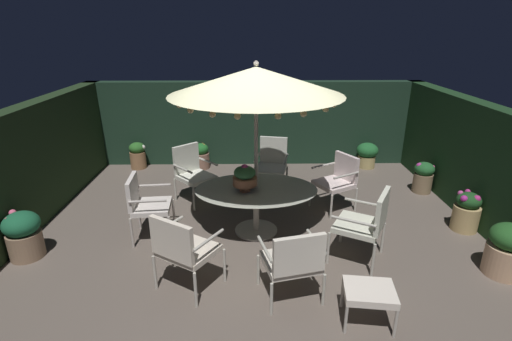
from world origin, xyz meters
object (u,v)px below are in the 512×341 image
object	(u,v)px
patio_dining_table	(256,197)
patio_chair_southwest	(294,260)
patio_chair_south	(183,247)
ottoman_footrest	(369,293)
patio_umbrella	(256,81)
patio_chair_northeast	(272,162)
patio_chair_southeast	(145,202)
potted_plant_back_left	(201,156)
patio_chair_north	(338,178)
potted_plant_right_near	(138,155)
potted_plant_right_far	(423,176)
potted_plant_front_corner	(507,249)
potted_plant_left_near	(467,211)
potted_plant_back_right	(367,154)
patio_chair_west	(367,221)
patio_chair_east	(192,170)
centerpiece_planter	(245,177)
potted_plant_left_far	(23,234)

from	to	relation	value
patio_dining_table	patio_chair_southwest	world-z (taller)	patio_chair_southwest
patio_chair_south	ottoman_footrest	xyz separation A→B (m)	(2.00, -0.56, -0.22)
patio_umbrella	patio_chair_northeast	size ratio (longest dim) A/B	2.53
patio_chair_southeast	potted_plant_back_left	xyz separation A→B (m)	(0.43, 2.95, -0.29)
patio_chair_north	potted_plant_right_near	xyz separation A→B (m)	(-3.95, 2.03, -0.24)
potted_plant_right_far	potted_plant_front_corner	bearing A→B (deg)	-91.41
patio_dining_table	patio_chair_south	world-z (taller)	patio_chair_south
patio_chair_southwest	potted_plant_left_near	distance (m)	3.23
patio_chair_southeast	patio_chair_southwest	distance (m)	2.45
patio_chair_northeast	patio_chair_south	world-z (taller)	patio_chair_northeast
patio_umbrella	patio_chair_south	world-z (taller)	patio_umbrella
patio_chair_southwest	potted_plant_right_far	xyz separation A→B (m)	(2.77, 3.00, -0.22)
potted_plant_back_right	patio_umbrella	bearing A→B (deg)	-131.75
patio_chair_west	potted_plant_right_far	xyz separation A→B (m)	(1.74, 2.22, -0.28)
patio_chair_south	potted_plant_back_left	world-z (taller)	patio_chair_south
patio_chair_north	patio_chair_east	size ratio (longest dim) A/B	0.94
centerpiece_planter	patio_chair_west	distance (m)	1.76
patio_chair_southeast	patio_chair_west	world-z (taller)	patio_chair_west
potted_plant_back_left	potted_plant_left_near	xyz separation A→B (m)	(4.37, -2.81, 0.03)
patio_dining_table	potted_plant_left_near	distance (m)	3.21
patio_chair_east	ottoman_footrest	bearing A→B (deg)	-54.13
patio_chair_east	potted_plant_left_far	xyz separation A→B (m)	(-2.00, -1.82, -0.21)
patio_chair_south	potted_plant_left_near	world-z (taller)	patio_chair_south
patio_chair_east	potted_plant_back_left	bearing A→B (deg)	92.13
patio_chair_southeast	potted_plant_back_left	bearing A→B (deg)	81.69
patio_chair_southwest	potted_plant_left_far	distance (m)	3.63
patio_umbrella	potted_plant_right_near	world-z (taller)	patio_umbrella
patio_chair_southeast	potted_plant_left_far	size ratio (longest dim) A/B	1.45
patio_chair_west	patio_chair_south	bearing A→B (deg)	-165.84
patio_dining_table	potted_plant_right_far	size ratio (longest dim) A/B	3.07
patio_chair_north	patio_chair_east	bearing A→B (deg)	171.30
patio_chair_south	potted_plant_right_near	world-z (taller)	patio_chair_south
patio_dining_table	patio_chair_north	bearing A→B (deg)	29.69
patio_dining_table	potted_plant_front_corner	distance (m)	3.30
potted_plant_right_far	patio_chair_southwest	bearing A→B (deg)	-132.72
patio_umbrella	potted_plant_front_corner	distance (m)	3.80
patio_umbrella	potted_plant_front_corner	bearing A→B (deg)	-19.94
potted_plant_front_corner	patio_chair_northeast	bearing A→B (deg)	135.55
potted_plant_right_far	potted_plant_left_far	bearing A→B (deg)	-161.75
potted_plant_right_near	potted_plant_right_far	xyz separation A→B (m)	(5.71, -1.40, 0.01)
potted_plant_back_left	potted_plant_right_far	bearing A→B (deg)	-17.63
potted_plant_front_corner	potted_plant_left_near	bearing A→B (deg)	84.51
patio_umbrella	potted_plant_left_near	world-z (taller)	patio_umbrella
patio_chair_east	patio_chair_west	world-z (taller)	patio_chair_west
patio_chair_north	potted_plant_front_corner	bearing A→B (deg)	-48.65
patio_chair_southwest	patio_chair_southeast	bearing A→B (deg)	144.36
potted_plant_right_near	potted_plant_back_right	bearing A→B (deg)	-0.38
patio_chair_west	potted_plant_front_corner	bearing A→B (deg)	-11.14
ottoman_footrest	potted_plant_left_far	distance (m)	4.44
patio_chair_southeast	patio_chair_west	xyz separation A→B (m)	(3.02, -0.65, 0.01)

